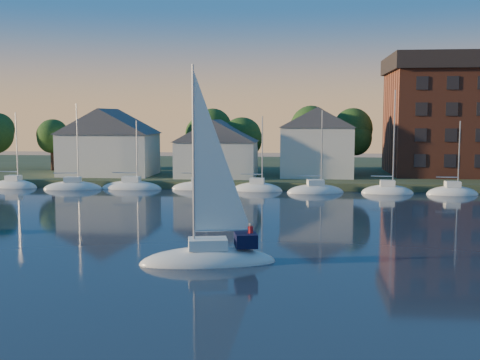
# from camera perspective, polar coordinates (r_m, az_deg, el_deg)

# --- Properties ---
(ground) EXTENTS (260.00, 260.00, 0.00)m
(ground) POSITION_cam_1_polar(r_m,az_deg,el_deg) (29.27, -6.43, -13.01)
(ground) COLOR black
(ground) RESTS_ON ground
(shoreline_land) EXTENTS (160.00, 50.00, 2.00)m
(shoreline_land) POSITION_cam_1_polar(r_m,az_deg,el_deg) (102.63, 2.55, 0.73)
(shoreline_land) COLOR #313E24
(shoreline_land) RESTS_ON ground
(wooden_dock) EXTENTS (120.00, 3.00, 1.00)m
(wooden_dock) POSITION_cam_1_polar(r_m,az_deg,el_deg) (79.81, 1.57, -0.80)
(wooden_dock) COLOR brown
(wooden_dock) RESTS_ON ground
(clubhouse_west) EXTENTS (13.65, 9.45, 9.64)m
(clubhouse_west) POSITION_cam_1_polar(r_m,az_deg,el_deg) (89.57, -12.32, 3.62)
(clubhouse_west) COLOR beige
(clubhouse_west) RESTS_ON shoreline_land
(clubhouse_centre) EXTENTS (11.55, 8.40, 8.08)m
(clubhouse_centre) POSITION_cam_1_polar(r_m,az_deg,el_deg) (84.97, -2.21, 3.09)
(clubhouse_centre) COLOR beige
(clubhouse_centre) RESTS_ON shoreline_land
(clubhouse_east) EXTENTS (10.50, 8.40, 9.80)m
(clubhouse_east) POSITION_cam_1_polar(r_m,az_deg,el_deg) (86.10, 7.26, 3.66)
(clubhouse_east) COLOR beige
(clubhouse_east) RESTS_ON shoreline_land
(tree_line) EXTENTS (93.40, 5.40, 8.90)m
(tree_line) POSITION_cam_1_polar(r_m,az_deg,el_deg) (90.12, 3.39, 4.55)
(tree_line) COLOR #342117
(tree_line) RESTS_ON shoreline_land
(moored_fleet) EXTENTS (79.50, 2.40, 12.05)m
(moored_fleet) POSITION_cam_1_polar(r_m,az_deg,el_deg) (77.24, -1.56, -0.96)
(moored_fleet) COLOR silver
(moored_fleet) RESTS_ON ground
(hero_sailboat) EXTENTS (9.30, 4.71, 13.90)m
(hero_sailboat) POSITION_cam_1_polar(r_m,az_deg,el_deg) (39.46, -2.86, -7.07)
(hero_sailboat) COLOR silver
(hero_sailboat) RESTS_ON ground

